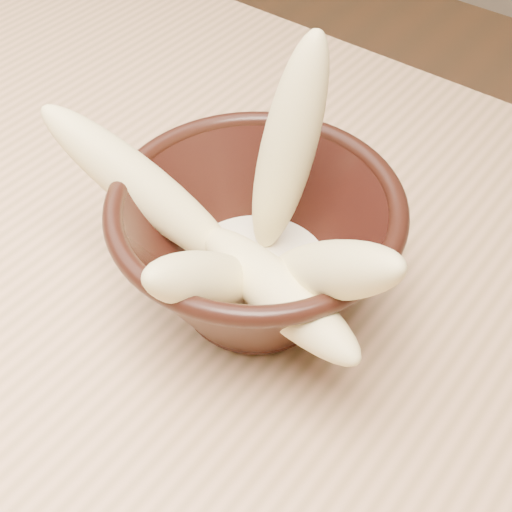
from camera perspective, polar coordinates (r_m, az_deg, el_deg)
The scene contains 8 objects.
table at distance 0.51m, azimuth 1.08°, elevation -17.33°, with size 1.20×0.80×0.75m.
bowl at distance 0.45m, azimuth 0.00°, elevation 0.75°, with size 0.18×0.18×0.10m.
milk_puddle at distance 0.47m, azimuth 0.00°, elevation -1.34°, with size 0.10×0.10×0.01m, color #F8EBC8.
banana_upright at distance 0.44m, azimuth 2.56°, elevation 8.49°, with size 0.03×0.03×0.16m, color #F8E793.
banana_left at distance 0.46m, azimuth -8.94°, elevation 5.31°, with size 0.03×0.03×0.16m, color #F8E793.
banana_right at distance 0.39m, azimuth 5.68°, elevation -1.20°, with size 0.03×0.03×0.15m, color #F8E793.
banana_across at distance 0.41m, azimuth 1.39°, elevation -2.68°, with size 0.03×0.03×0.15m, color #F8E793.
banana_front at distance 0.41m, azimuth -3.83°, elevation -1.97°, with size 0.03×0.03×0.12m, color #F8E793.
Camera 1 is at (0.13, -0.18, 1.13)m, focal length 50.00 mm.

